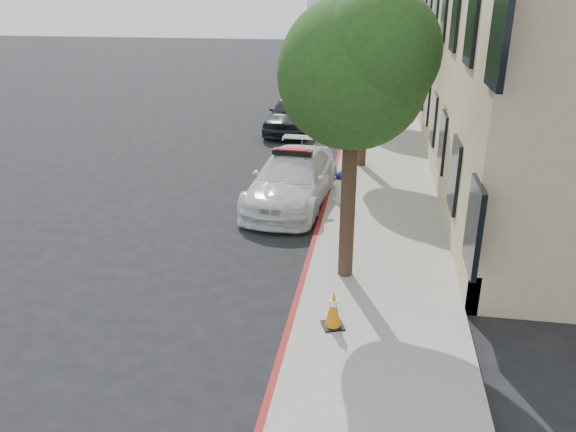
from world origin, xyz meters
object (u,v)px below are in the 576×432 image
Objects in this scene: fire_hydrant at (340,187)px; parked_car_mid at (294,113)px; traffic_cone at (333,309)px; police_car at (292,179)px; parked_car_far at (341,85)px.

parked_car_mid is at bearing 85.96° from fire_hydrant.
fire_hydrant is 1.31× the size of traffic_cone.
police_car is at bearing -76.98° from parked_car_mid.
fire_hydrant is 6.28m from traffic_cone.
police_car is 7.32× the size of traffic_cone.
police_car is 8.80m from parked_car_mid.
parked_car_far is 4.92× the size of fire_hydrant.
police_car is at bearing 105.06° from traffic_cone.
fire_hydrant is at bearing 93.42° from traffic_cone.
traffic_cone is (3.02, -15.11, -0.29)m from parked_car_mid.
police_car is 5.57× the size of fire_hydrant.
police_car is 16.92m from parked_car_far.
police_car is 6.64m from traffic_cone.
police_car is 1.36m from fire_hydrant.
police_car reaches higher than parked_car_mid.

